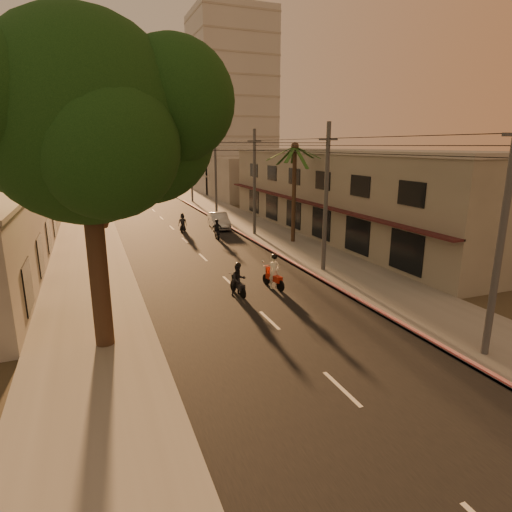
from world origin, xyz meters
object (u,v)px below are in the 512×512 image
object	(u,v)px
scooter_far_a	(183,223)
palm_tree	(295,152)
broadleaf_tree	(96,121)
scooter_red	(274,273)
scooter_mid_a	(238,280)
parked_car	(219,221)
scooter_mid_b	(217,230)

from	to	relation	value
scooter_far_a	palm_tree	bearing A→B (deg)	-28.88
broadleaf_tree	palm_tree	xyz separation A→B (m)	(14.61, 13.86, -1.33)
broadleaf_tree	palm_tree	distance (m)	20.18
broadleaf_tree	scooter_red	world-z (taller)	broadleaf_tree
scooter_far_a	scooter_red	bearing A→B (deg)	-67.68
palm_tree	scooter_mid_a	xyz separation A→B (m)	(-8.19, -10.26, -6.34)
scooter_red	parked_car	bearing A→B (deg)	72.42
scooter_mid_a	parked_car	size ratio (longest dim) A/B	0.39
scooter_far_a	parked_car	bearing A→B (deg)	21.41
scooter_red	scooter_far_a	distance (m)	17.83
broadleaf_tree	scooter_mid_a	world-z (taller)	broadleaf_tree
broadleaf_tree	scooter_far_a	world-z (taller)	broadleaf_tree
scooter_mid_a	parked_car	world-z (taller)	scooter_mid_a
broadleaf_tree	scooter_red	size ratio (longest dim) A/B	6.09
scooter_mid_b	parked_car	world-z (taller)	scooter_mid_b
palm_tree	scooter_mid_a	size ratio (longest dim) A/B	4.51
palm_tree	scooter_far_a	xyz separation A→B (m)	(-7.36, 7.85, -6.38)
scooter_red	scooter_far_a	world-z (taller)	scooter_red
palm_tree	scooter_mid_a	world-z (taller)	palm_tree
scooter_far_a	scooter_mid_a	bearing A→B (deg)	-74.66
broadleaf_tree	parked_car	size ratio (longest dim) A/B	2.59
parked_car	scooter_far_a	bearing A→B (deg)	-169.50
broadleaf_tree	scooter_far_a	xyz separation A→B (m)	(7.25, 21.71, -7.71)
scooter_mid_b	scooter_far_a	xyz separation A→B (m)	(-2.04, 4.17, 0.02)
parked_car	scooter_red	bearing A→B (deg)	-89.76
scooter_red	parked_car	xyz separation A→B (m)	(2.15, 17.99, -0.13)
palm_tree	scooter_red	bearing A→B (deg)	-121.21
scooter_mid_b	palm_tree	bearing A→B (deg)	-28.99
scooter_red	scooter_mid_b	world-z (taller)	scooter_red
scooter_mid_b	parked_car	bearing A→B (deg)	77.28
scooter_mid_a	parked_car	distance (m)	18.83
scooter_far_a	parked_car	world-z (taller)	scooter_far_a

